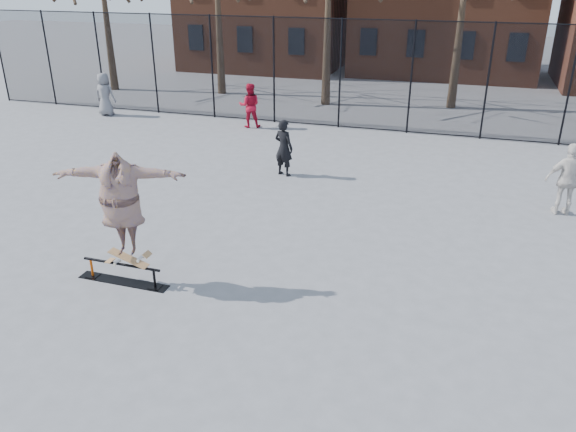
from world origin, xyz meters
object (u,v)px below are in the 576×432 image
(bystander_black, at_px, (284,148))
(bystander_red, at_px, (250,106))
(bystander_grey, at_px, (105,94))
(skateboard, at_px, (129,262))
(bystander_white, at_px, (568,180))
(skate_rail, at_px, (123,275))
(skater, at_px, (122,212))

(bystander_black, relative_size, bystander_red, 1.00)
(bystander_grey, bearing_deg, skateboard, 124.83)
(bystander_grey, height_order, bystander_red, bystander_grey)
(bystander_white, bearing_deg, bystander_grey, -26.62)
(bystander_black, height_order, bystander_white, bystander_white)
(skate_rail, height_order, bystander_black, bystander_black)
(skater, relative_size, bystander_red, 1.45)
(skater, height_order, bystander_black, skater)
(skate_rail, height_order, skater, skater)
(bystander_red, bearing_deg, bystander_grey, -19.10)
(skate_rail, bearing_deg, bystander_grey, 125.50)
(skateboard, distance_m, bystander_black, 6.92)
(skateboard, relative_size, bystander_black, 0.52)
(skater, distance_m, bystander_black, 6.94)
(skateboard, bearing_deg, skate_rail, -180.00)
(bystander_black, distance_m, bystander_red, 5.65)
(skater, xyz_separation_m, bystander_white, (8.32, 6.23, -0.60))
(skater, xyz_separation_m, bystander_red, (-2.11, 11.68, -0.67))
(bystander_red, distance_m, bystander_white, 11.77)
(bystander_black, bearing_deg, skateboard, 101.16)
(skate_rail, relative_size, skateboard, 2.17)
(skateboard, xyz_separation_m, bystander_black, (0.85, 6.85, 0.36))
(skate_rail, relative_size, bystander_red, 1.13)
(bystander_red, bearing_deg, bystander_black, 101.93)
(bystander_black, xyz_separation_m, bystander_red, (-2.95, 4.82, 0.00))
(skateboard, bearing_deg, bystander_red, 100.24)
(skate_rail, distance_m, skateboard, 0.35)
(bystander_grey, distance_m, bystander_white, 17.64)
(skate_rail, xyz_separation_m, bystander_grey, (-8.29, 11.62, 0.70))
(bystander_grey, bearing_deg, bystander_white, 160.94)
(skateboard, distance_m, bystander_red, 11.87)
(bystander_white, bearing_deg, bystander_black, -13.58)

